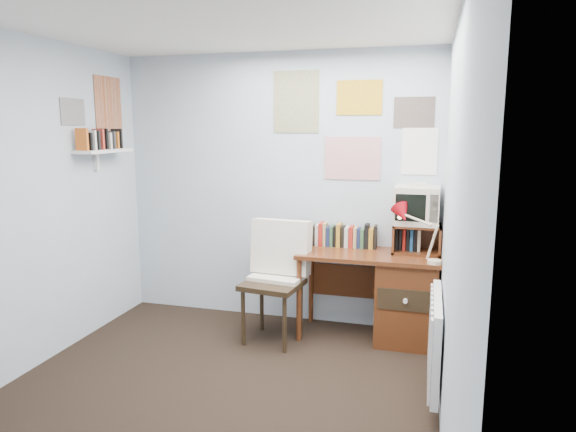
# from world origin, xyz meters

# --- Properties ---
(ground) EXTENTS (3.50, 3.50, 0.00)m
(ground) POSITION_xyz_m (0.00, 0.00, 0.00)
(ground) COLOR black
(ground) RESTS_ON ground
(back_wall) EXTENTS (3.00, 0.02, 2.50)m
(back_wall) POSITION_xyz_m (0.00, 1.75, 1.25)
(back_wall) COLOR #A7B2BF
(back_wall) RESTS_ON ground
(right_wall) EXTENTS (0.02, 3.50, 2.50)m
(right_wall) POSITION_xyz_m (1.50, 0.00, 1.25)
(right_wall) COLOR #A7B2BF
(right_wall) RESTS_ON ground
(ceiling) EXTENTS (3.00, 3.50, 0.02)m
(ceiling) POSITION_xyz_m (0.00, 0.00, 2.50)
(ceiling) COLOR white
(ceiling) RESTS_ON back_wall
(desk) EXTENTS (1.20, 0.55, 0.76)m
(desk) POSITION_xyz_m (1.17, 1.48, 0.41)
(desk) COLOR #5F2E15
(desk) RESTS_ON ground
(desk_chair) EXTENTS (0.58, 0.56, 1.01)m
(desk_chair) POSITION_xyz_m (0.12, 1.18, 0.50)
(desk_chair) COLOR black
(desk_chair) RESTS_ON ground
(desk_lamp) EXTENTS (0.30, 0.27, 0.40)m
(desk_lamp) POSITION_xyz_m (1.44, 1.26, 0.96)
(desk_lamp) COLOR #A90B14
(desk_lamp) RESTS_ON desk
(tv_riser) EXTENTS (0.40, 0.30, 0.25)m
(tv_riser) POSITION_xyz_m (1.29, 1.59, 0.89)
(tv_riser) COLOR #5F2E15
(tv_riser) RESTS_ON desk
(crt_tv) EXTENTS (0.38, 0.35, 0.35)m
(crt_tv) POSITION_xyz_m (1.28, 1.61, 1.19)
(crt_tv) COLOR beige
(crt_tv) RESTS_ON tv_riser
(book_row) EXTENTS (0.60, 0.14, 0.22)m
(book_row) POSITION_xyz_m (0.66, 1.66, 0.87)
(book_row) COLOR #5F2E15
(book_row) RESTS_ON desk
(radiator) EXTENTS (0.09, 0.80, 0.60)m
(radiator) POSITION_xyz_m (1.46, 0.55, 0.42)
(radiator) COLOR white
(radiator) RESTS_ON right_wall
(wall_shelf) EXTENTS (0.20, 0.62, 0.24)m
(wall_shelf) POSITION_xyz_m (-1.40, 1.10, 1.62)
(wall_shelf) COLOR white
(wall_shelf) RESTS_ON left_wall
(posters_back) EXTENTS (1.20, 0.01, 0.90)m
(posters_back) POSITION_xyz_m (0.70, 1.74, 1.85)
(posters_back) COLOR white
(posters_back) RESTS_ON back_wall
(posters_left) EXTENTS (0.01, 0.70, 0.60)m
(posters_left) POSITION_xyz_m (-1.49, 1.10, 2.00)
(posters_left) COLOR white
(posters_left) RESTS_ON left_wall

